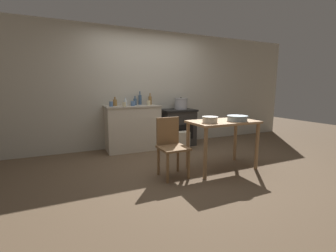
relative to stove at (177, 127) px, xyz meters
name	(u,v)px	position (x,y,z in m)	size (l,w,h in m)	color
ground_plane	(178,165)	(-0.62, -1.27, -0.41)	(14.00, 14.00, 0.00)	brown
wall_back	(147,89)	(-0.62, 0.31, 0.86)	(8.00, 0.07, 2.55)	#B2AD9E
counter_cabinet	(133,128)	(-1.05, 0.01, 0.06)	(1.12, 0.56, 0.94)	beige
stove	(177,127)	(0.00, 0.00, 0.00)	(0.76, 0.59, 0.82)	#2D2B28
work_table	(223,129)	(-0.05, -1.70, 0.24)	(1.07, 0.61, 0.79)	#A87F56
chair	(171,145)	(-0.92, -1.63, 0.06)	(0.41, 0.41, 0.86)	olive
flour_sack	(183,141)	(-0.09, -0.45, -0.22)	(0.26, 0.18, 0.39)	beige
stock_pot	(181,104)	(0.10, 0.02, 0.53)	(0.30, 0.30, 0.27)	#A8A8AD
mixing_bowl_large	(237,118)	(0.14, -1.81, 0.42)	(0.32, 0.32, 0.08)	#93A8B2
mixing_bowl_small	(210,119)	(-0.35, -1.78, 0.42)	(0.24, 0.24, 0.09)	silver
bottle_far_left	(115,102)	(-1.38, 0.09, 0.60)	(0.08, 0.08, 0.18)	olive
bottle_left	(140,100)	(-0.82, 0.18, 0.64)	(0.07, 0.07, 0.29)	#3D5675
bottle_mid_left	(150,100)	(-0.60, 0.16, 0.62)	(0.07, 0.07, 0.25)	olive
bottle_center_left	(135,102)	(-0.94, 0.14, 0.60)	(0.07, 0.07, 0.19)	#3D5675
bottle_center	(125,102)	(-1.16, 0.11, 0.59)	(0.06, 0.06, 0.16)	silver
cup_center_right	(133,104)	(-1.06, -0.08, 0.57)	(0.09, 0.09, 0.10)	#4C6B99
cup_mid_right	(149,103)	(-0.72, -0.08, 0.58)	(0.07, 0.07, 0.10)	beige
cup_right	(124,104)	(-1.26, -0.20, 0.57)	(0.07, 0.07, 0.09)	beige
cup_far_right	(111,104)	(-1.49, -0.08, 0.58)	(0.07, 0.07, 0.10)	#4C6B99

